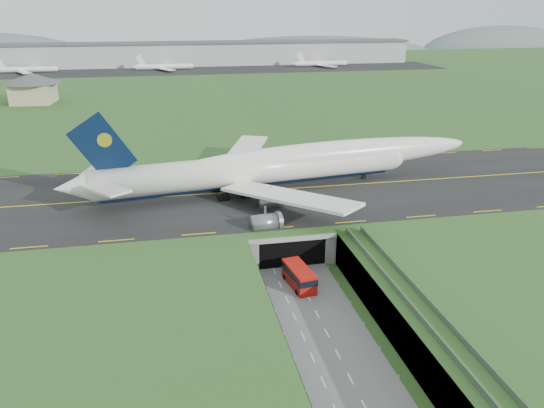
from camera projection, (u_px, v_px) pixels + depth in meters
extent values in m
plane|color=#2D5221|center=(304.00, 289.00, 87.02)|extent=(900.00, 900.00, 0.00)
cube|color=gray|center=(304.00, 273.00, 85.97)|extent=(800.00, 800.00, 6.00)
cube|color=slate|center=(316.00, 313.00, 80.09)|extent=(12.00, 75.00, 0.20)
cube|color=black|center=(266.00, 190.00, 115.19)|extent=(800.00, 44.00, 0.18)
cube|color=gray|center=(280.00, 216.00, 102.54)|extent=(16.00, 22.00, 1.00)
cube|color=gray|center=(244.00, 231.00, 102.12)|extent=(2.00, 22.00, 6.00)
cube|color=gray|center=(314.00, 225.00, 104.71)|extent=(2.00, 22.00, 6.00)
cube|color=black|center=(285.00, 241.00, 99.00)|extent=(12.00, 12.00, 5.00)
cube|color=#A8A8A3|center=(293.00, 239.00, 92.36)|extent=(17.00, 0.50, 0.80)
cube|color=#A8A8A3|center=(420.00, 311.00, 70.04)|extent=(3.00, 53.00, 0.50)
cube|color=gray|center=(411.00, 307.00, 69.52)|extent=(0.06, 53.00, 1.00)
cube|color=gray|center=(431.00, 305.00, 70.03)|extent=(0.06, 53.00, 1.00)
cylinder|color=#A8A8A3|center=(455.00, 376.00, 62.36)|extent=(0.90, 0.90, 5.60)
cylinder|color=#A8A8A3|center=(410.00, 320.00, 73.38)|extent=(0.90, 0.90, 5.60)
cylinder|color=#A8A8A3|center=(377.00, 279.00, 84.40)|extent=(0.90, 0.90, 5.60)
cylinder|color=white|center=(253.00, 170.00, 112.56)|extent=(66.98, 15.30, 6.28)
sphere|color=white|center=(390.00, 156.00, 122.85)|extent=(6.94, 6.94, 6.16)
cone|color=white|center=(72.00, 188.00, 101.36)|extent=(7.62, 6.85, 5.97)
ellipsoid|color=white|center=(331.00, 156.00, 117.62)|extent=(71.04, 15.37, 6.60)
ellipsoid|color=black|center=(387.00, 153.00, 122.27)|extent=(4.73, 3.32, 2.20)
cylinder|color=black|center=(253.00, 181.00, 113.42)|extent=(63.18, 11.24, 2.64)
cube|color=white|center=(242.00, 155.00, 127.40)|extent=(17.47, 29.83, 2.64)
cube|color=white|center=(102.00, 167.00, 109.17)|extent=(7.87, 11.67, 1.01)
cube|color=white|center=(288.00, 196.00, 99.61)|extent=(23.46, 27.45, 2.64)
cube|color=white|center=(105.00, 189.00, 96.15)|extent=(9.90, 11.35, 1.01)
cube|color=black|center=(103.00, 147.00, 100.75)|extent=(12.45, 2.28, 13.89)
cylinder|color=gold|center=(104.00, 140.00, 100.39)|extent=(2.82, 1.05, 2.75)
cylinder|color=slate|center=(244.00, 175.00, 122.43)|extent=(5.50, 3.90, 3.24)
cylinder|color=slate|center=(214.00, 165.00, 130.12)|extent=(5.50, 3.90, 3.24)
cylinder|color=slate|center=(271.00, 201.00, 105.94)|extent=(5.50, 3.90, 3.24)
cylinder|color=slate|center=(265.00, 223.00, 95.39)|extent=(5.50, 3.90, 3.24)
cylinder|color=black|center=(364.00, 177.00, 122.32)|extent=(1.14, 0.63, 1.08)
cube|color=black|center=(234.00, 191.00, 112.67)|extent=(6.77, 7.61, 1.37)
cube|color=#B3130B|center=(299.00, 276.00, 87.36)|extent=(4.23, 8.53, 3.27)
cube|color=black|center=(299.00, 273.00, 87.13)|extent=(4.31, 8.65, 1.09)
cube|color=black|center=(299.00, 284.00, 87.84)|extent=(3.93, 7.96, 0.54)
cylinder|color=black|center=(297.00, 292.00, 84.94)|extent=(0.52, 1.03, 0.98)
cylinder|color=black|center=(285.00, 277.00, 89.74)|extent=(0.52, 1.03, 0.98)
cylinder|color=black|center=(313.00, 289.00, 85.85)|extent=(0.52, 1.03, 0.98)
cylinder|color=black|center=(300.00, 274.00, 90.64)|extent=(0.52, 1.03, 0.98)
cube|color=tan|center=(34.00, 93.00, 218.06)|extent=(16.61, 16.61, 8.23)
cone|color=#4C4C51|center=(31.00, 78.00, 215.90)|extent=(24.37, 24.37, 4.12)
cube|color=#B2B2B2|center=(192.00, 54.00, 357.81)|extent=(300.00, 22.00, 15.00)
cube|color=#4C4C51|center=(191.00, 43.00, 355.19)|extent=(302.00, 24.00, 1.20)
cube|color=black|center=(195.00, 70.00, 332.83)|extent=(320.00, 50.00, 0.08)
cylinder|color=white|center=(26.00, 69.00, 318.01)|extent=(34.00, 3.20, 3.20)
cylinder|color=white|center=(164.00, 67.00, 333.15)|extent=(34.00, 3.20, 3.20)
cylinder|color=white|center=(321.00, 63.00, 352.15)|extent=(34.00, 3.20, 3.20)
ellipsoid|color=slate|center=(312.00, 60.00, 505.55)|extent=(260.00, 91.00, 44.00)
ellipsoid|color=slate|center=(500.00, 56.00, 542.59)|extent=(180.00, 63.00, 60.00)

